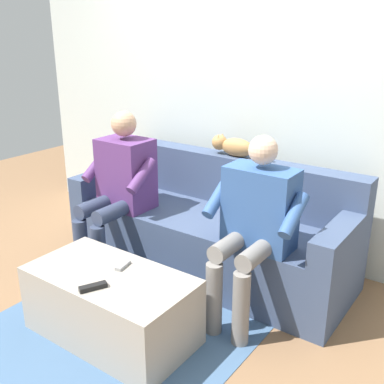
{
  "coord_description": "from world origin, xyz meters",
  "views": [
    {
      "loc": [
        -1.7,
        2.48,
        1.7
      ],
      "look_at": [
        0.0,
        0.1,
        0.66
      ],
      "focal_mm": 42.91,
      "sensor_mm": 36.0,
      "label": 1
    }
  ],
  "objects_px": {
    "couch": "(210,230)",
    "person_right_seated": "(120,182)",
    "coffee_table": "(111,305)",
    "cat_on_backrest": "(233,146)",
    "remote_black": "(93,287)",
    "person_left_seated": "(254,220)",
    "remote_gray": "(123,265)"
  },
  "relations": [
    {
      "from": "couch",
      "to": "person_left_seated",
      "type": "relative_size",
      "value": 1.85
    },
    {
      "from": "remote_gray",
      "to": "coffee_table",
      "type": "bearing_deg",
      "value": 164.48
    },
    {
      "from": "coffee_table",
      "to": "person_left_seated",
      "type": "distance_m",
      "value": 0.96
    },
    {
      "from": "person_left_seated",
      "to": "remote_black",
      "type": "bearing_deg",
      "value": 58.19
    },
    {
      "from": "coffee_table",
      "to": "person_right_seated",
      "type": "distance_m",
      "value": 0.99
    },
    {
      "from": "coffee_table",
      "to": "couch",
      "type": "bearing_deg",
      "value": -90.0
    },
    {
      "from": "couch",
      "to": "cat_on_backrest",
      "type": "height_order",
      "value": "cat_on_backrest"
    },
    {
      "from": "couch",
      "to": "person_right_seated",
      "type": "xyz_separation_m",
      "value": [
        0.55,
        0.36,
        0.36
      ]
    },
    {
      "from": "person_left_seated",
      "to": "remote_gray",
      "type": "distance_m",
      "value": 0.81
    },
    {
      "from": "coffee_table",
      "to": "remote_gray",
      "type": "distance_m",
      "value": 0.24
    },
    {
      "from": "remote_gray",
      "to": "person_right_seated",
      "type": "bearing_deg",
      "value": 32.38
    },
    {
      "from": "person_right_seated",
      "to": "cat_on_backrest",
      "type": "bearing_deg",
      "value": -133.59
    },
    {
      "from": "remote_black",
      "to": "remote_gray",
      "type": "relative_size",
      "value": 1.29
    },
    {
      "from": "coffee_table",
      "to": "person_right_seated",
      "type": "bearing_deg",
      "value": -50.72
    },
    {
      "from": "couch",
      "to": "cat_on_backrest",
      "type": "relative_size",
      "value": 4.28
    },
    {
      "from": "person_right_seated",
      "to": "remote_gray",
      "type": "distance_m",
      "value": 0.84
    },
    {
      "from": "coffee_table",
      "to": "person_left_seated",
      "type": "relative_size",
      "value": 0.85
    },
    {
      "from": "person_left_seated",
      "to": "cat_on_backrest",
      "type": "relative_size",
      "value": 2.32
    },
    {
      "from": "coffee_table",
      "to": "cat_on_backrest",
      "type": "bearing_deg",
      "value": -91.06
    },
    {
      "from": "person_right_seated",
      "to": "cat_on_backrest",
      "type": "xyz_separation_m",
      "value": [
        -0.58,
        -0.61,
        0.23
      ]
    },
    {
      "from": "remote_black",
      "to": "couch",
      "type": "bearing_deg",
      "value": 28.57
    },
    {
      "from": "cat_on_backrest",
      "to": "remote_gray",
      "type": "height_order",
      "value": "cat_on_backrest"
    },
    {
      "from": "coffee_table",
      "to": "person_left_seated",
      "type": "bearing_deg",
      "value": -130.21
    },
    {
      "from": "coffee_table",
      "to": "remote_gray",
      "type": "xyz_separation_m",
      "value": [
        -0.01,
        -0.1,
        0.21
      ]
    },
    {
      "from": "person_left_seated",
      "to": "couch",
      "type": "bearing_deg",
      "value": -34.33
    },
    {
      "from": "remote_black",
      "to": "remote_gray",
      "type": "height_order",
      "value": "remote_black"
    },
    {
      "from": "remote_gray",
      "to": "couch",
      "type": "bearing_deg",
      "value": -11.58
    },
    {
      "from": "cat_on_backrest",
      "to": "remote_black",
      "type": "height_order",
      "value": "cat_on_backrest"
    },
    {
      "from": "couch",
      "to": "cat_on_backrest",
      "type": "xyz_separation_m",
      "value": [
        -0.02,
        -0.25,
        0.59
      ]
    },
    {
      "from": "person_left_seated",
      "to": "remote_black",
      "type": "height_order",
      "value": "person_left_seated"
    },
    {
      "from": "person_right_seated",
      "to": "remote_gray",
      "type": "bearing_deg",
      "value": 134.36
    },
    {
      "from": "coffee_table",
      "to": "remote_black",
      "type": "bearing_deg",
      "value": 105.84
    }
  ]
}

